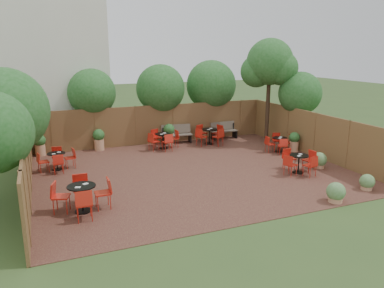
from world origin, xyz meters
name	(u,v)px	position (x,y,z in m)	size (l,w,h in m)	color
ground	(192,171)	(0.00, 0.00, 0.00)	(80.00, 80.00, 0.00)	#354F23
courtyard_paving	(192,171)	(0.00, 0.00, 0.01)	(12.00, 10.00, 0.02)	#3C1B18
fence_back	(155,125)	(0.00, 5.00, 1.00)	(12.00, 0.08, 2.00)	brown
fence_left	(27,164)	(-6.00, 0.00, 1.00)	(0.08, 10.00, 2.00)	brown
fence_right	(315,135)	(6.00, 0.00, 1.00)	(0.08, 10.00, 2.00)	brown
neighbour_building	(55,64)	(-4.50, 8.00, 4.00)	(5.00, 4.00, 8.00)	beige
overhang_foliage	(133,96)	(-1.60, 3.01, 2.75)	(15.56, 10.77, 2.79)	#1D501A
courtyard_tree	(270,65)	(5.39, 2.97, 3.98)	(2.55, 2.45, 5.29)	black
park_bench_left	(177,134)	(1.02, 4.63, 0.51)	(1.59, 0.66, 0.96)	brown
park_bench_right	(224,130)	(3.74, 4.62, 0.49)	(1.50, 0.57, 0.91)	brown
bistro_tables	(182,154)	(-0.03, 1.01, 0.46)	(11.41, 7.87, 0.95)	black
planters	(145,139)	(-0.87, 3.93, 0.56)	(11.77, 4.26, 1.04)	tan
low_shrubs	(336,176)	(4.22, -3.36, 0.32)	(2.54, 3.67, 0.65)	tan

